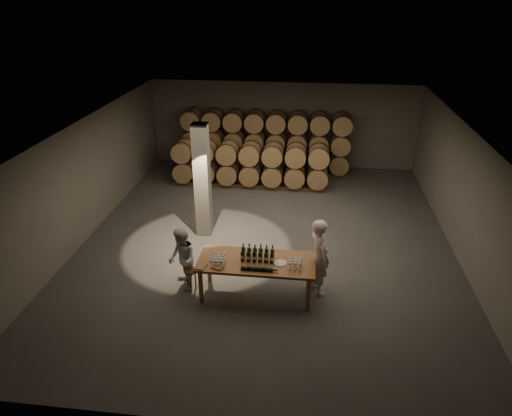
# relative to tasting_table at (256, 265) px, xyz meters

# --- Properties ---
(room) EXTENTS (12.00, 12.00, 12.00)m
(room) POSITION_rel_tasting_table_xyz_m (-1.80, 2.70, 0.80)
(room) COLOR #4C4A48
(room) RESTS_ON ground
(tasting_table) EXTENTS (2.60, 1.10, 0.90)m
(tasting_table) POSITION_rel_tasting_table_xyz_m (0.00, 0.00, 0.00)
(tasting_table) COLOR brown
(tasting_table) RESTS_ON ground
(barrel_stack_back) EXTENTS (6.26, 0.95, 2.31)m
(barrel_stack_back) POSITION_rel_tasting_table_xyz_m (-0.57, 7.70, 0.40)
(barrel_stack_back) COLOR #55351D
(barrel_stack_back) RESTS_ON ground
(barrel_stack_front) EXTENTS (5.48, 0.95, 1.57)m
(barrel_stack_front) POSITION_rel_tasting_table_xyz_m (-0.96, 6.30, 0.03)
(barrel_stack_front) COLOR #55351D
(barrel_stack_front) RESTS_ON ground
(bottle_cluster) EXTENTS (0.74, 0.24, 0.36)m
(bottle_cluster) POSITION_rel_tasting_table_xyz_m (0.02, 0.04, 0.23)
(bottle_cluster) COLOR black
(bottle_cluster) RESTS_ON tasting_table
(lying_bottles) EXTENTS (0.79, 0.09, 0.09)m
(lying_bottles) POSITION_rel_tasting_table_xyz_m (0.07, -0.38, 0.15)
(lying_bottles) COLOR black
(lying_bottles) RESTS_ON tasting_table
(glass_cluster_left) EXTENTS (0.30, 0.41, 0.16)m
(glass_cluster_left) POSITION_rel_tasting_table_xyz_m (-0.83, -0.15, 0.22)
(glass_cluster_left) COLOR silver
(glass_cluster_left) RESTS_ON tasting_table
(glass_cluster_right) EXTENTS (0.30, 0.30, 0.17)m
(glass_cluster_right) POSITION_rel_tasting_table_xyz_m (0.86, -0.11, 0.22)
(glass_cluster_right) COLOR silver
(glass_cluster_right) RESTS_ON tasting_table
(plate) EXTENTS (0.28, 0.28, 0.02)m
(plate) POSITION_rel_tasting_table_xyz_m (0.53, -0.04, 0.11)
(plate) COLOR silver
(plate) RESTS_ON tasting_table
(notebook_near) EXTENTS (0.27, 0.24, 0.03)m
(notebook_near) POSITION_rel_tasting_table_xyz_m (-0.79, -0.37, 0.12)
(notebook_near) COLOR brown
(notebook_near) RESTS_ON tasting_table
(notebook_corner) EXTENTS (0.26, 0.31, 0.02)m
(notebook_corner) POSITION_rel_tasting_table_xyz_m (-1.17, -0.38, 0.12)
(notebook_corner) COLOR brown
(notebook_corner) RESTS_ON tasting_table
(pen) EXTENTS (0.14, 0.05, 0.01)m
(pen) POSITION_rel_tasting_table_xyz_m (-0.73, -0.44, 0.11)
(pen) COLOR black
(pen) RESTS_ON tasting_table
(stool) EXTENTS (0.32, 0.32, 0.53)m
(stool) POSITION_rel_tasting_table_xyz_m (-1.52, 0.01, -0.36)
(stool) COLOR #55351D
(stool) RESTS_ON ground
(person_man) EXTENTS (0.72, 0.81, 1.86)m
(person_man) POSITION_rel_tasting_table_xyz_m (1.38, 0.28, 0.14)
(person_man) COLOR silver
(person_man) RESTS_ON ground
(person_woman) EXTENTS (0.86, 0.92, 1.52)m
(person_woman) POSITION_rel_tasting_table_xyz_m (-1.72, 0.09, -0.04)
(person_woman) COLOR silver
(person_woman) RESTS_ON ground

